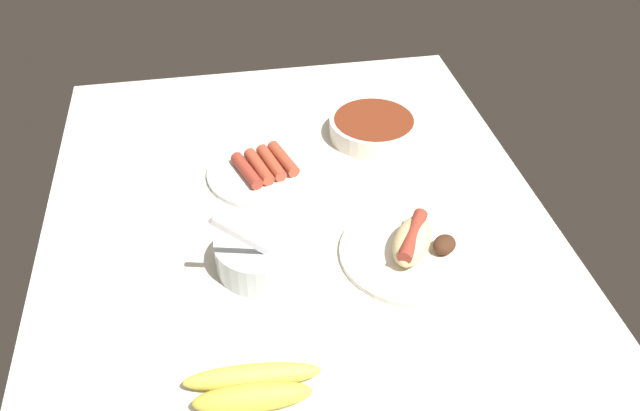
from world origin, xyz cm
name	(u,v)px	position (x,y,z in cm)	size (l,w,h in cm)	color
ground_plane	(301,239)	(0.00, 0.00, -1.50)	(120.00, 90.00, 3.00)	silver
bowl_coleslaw	(261,252)	(6.80, -7.71, 3.16)	(14.88, 14.90, 15.02)	silver
banana_bunch	(252,387)	(31.23, -11.50, 1.88)	(8.17, 19.18, 3.97)	#E5D14C
bowl_chili	(373,127)	(-27.21, 19.63, 2.31)	(18.48, 18.48, 4.17)	white
plate_hotdog_assembled	(413,247)	(8.75, 17.57, 1.69)	(24.12, 24.12, 5.61)	white
plate_sausages	(265,169)	(-18.08, -4.21, 1.01)	(22.83, 22.83, 3.38)	white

